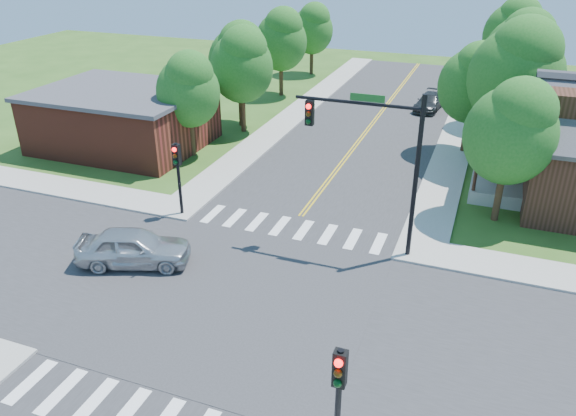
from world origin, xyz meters
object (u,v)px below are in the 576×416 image
at_px(car_dgrey, 430,102).
at_px(signal_pole_se, 339,387).
at_px(signal_pole_nw, 177,166).
at_px(signal_mast_ne, 377,147).
at_px(car_silver, 134,248).

bearing_deg(car_dgrey, signal_pole_se, -80.03).
bearing_deg(signal_pole_nw, signal_mast_ne, 0.07).
relative_size(signal_mast_ne, signal_pole_nw, 1.89).
bearing_deg(car_dgrey, signal_pole_nw, -105.29).
bearing_deg(signal_pole_se, signal_pole_nw, 135.00).
bearing_deg(signal_pole_nw, car_dgrey, 68.50).
bearing_deg(car_silver, car_dgrey, -36.64).
relative_size(signal_pole_se, signal_pole_nw, 1.00).
distance_m(signal_mast_ne, signal_pole_nw, 9.76).
height_order(signal_mast_ne, car_silver, signal_mast_ne).
xyz_separation_m(car_silver, car_dgrey, (8.49, 27.44, -0.18)).
distance_m(signal_mast_ne, car_silver, 10.96).
relative_size(signal_pole_nw, car_silver, 0.74).
height_order(signal_pole_nw, car_dgrey, signal_pole_nw).
xyz_separation_m(signal_pole_se, signal_pole_nw, (-11.20, 11.20, 0.00)).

